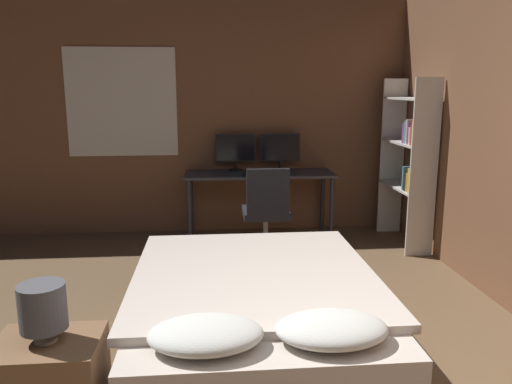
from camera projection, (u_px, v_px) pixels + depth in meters
name	position (u px, v px, depth m)	size (l,w,h in m)	color
wall_back	(251.00, 116.00, 5.80)	(12.00, 0.08, 2.70)	brown
bed	(256.00, 316.00, 3.14)	(1.53, 1.98, 0.60)	#2D2D33
bedside_lamp	(43.00, 307.00, 2.32)	(0.22, 0.22, 0.28)	gray
desk	(259.00, 181.00, 5.61)	(1.66, 0.56, 0.74)	#38383D
monitor_left	(236.00, 150.00, 5.69)	(0.45, 0.16, 0.42)	black
monitor_right	(280.00, 149.00, 5.74)	(0.45, 0.16, 0.42)	black
keyboard	(261.00, 174.00, 5.42)	(0.40, 0.13, 0.02)	black
computer_mouse	(287.00, 173.00, 5.44)	(0.07, 0.05, 0.04)	black
office_chair	(266.00, 220.00, 4.99)	(0.52, 0.52, 0.92)	black
bookshelf	(411.00, 154.00, 5.21)	(0.28, 0.90, 1.78)	beige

